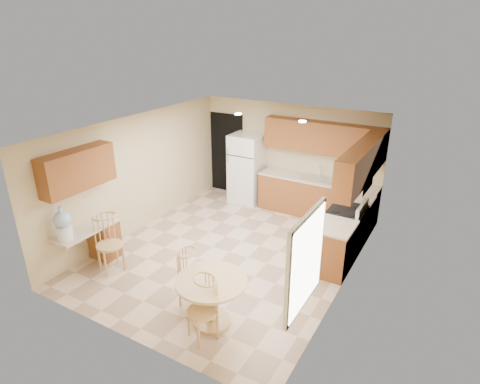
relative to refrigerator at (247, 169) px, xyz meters
The scene contains 30 objects.
floor 2.72m from the refrigerator, 68.40° to the right, with size 5.50×5.50×0.00m, color beige.
ceiling 3.05m from the refrigerator, 68.40° to the right, with size 4.50×5.50×0.02m, color white.
wall_back 1.08m from the refrigerator, 20.23° to the left, with size 4.50×0.02×2.50m, color #C7B586.
wall_front 5.25m from the refrigerator, 79.55° to the right, with size 4.50×0.02×2.50m, color #C7B586.
wall_left 2.76m from the refrigerator, 118.44° to the right, with size 0.02×5.50×2.50m, color #C7B586.
wall_right 4.02m from the refrigerator, 36.87° to the right, with size 0.02×5.50×2.50m, color #C7B586.
doorway 0.89m from the refrigerator, 157.27° to the left, with size 0.90×0.02×2.10m, color black.
base_cab_back 1.88m from the refrigerator, ahead, with size 2.75×0.60×0.87m, color brown.
counter_back 1.83m from the refrigerator, ahead, with size 2.75×0.63×0.04m, color beige.
base_cab_right_a 2.98m from the refrigerator, 10.64° to the right, with size 0.60×0.59×0.87m, color brown.
counter_right_a 2.95m from the refrigerator, 10.64° to the right, with size 0.63×0.59×0.04m, color beige.
base_cab_right_b 3.55m from the refrigerator, 34.59° to the right, with size 0.60×0.80×0.87m, color brown.
counter_right_b 3.52m from the refrigerator, 34.59° to the right, with size 0.63×0.80×0.04m, color beige.
upper_cab_back 2.08m from the refrigerator, ahead, with size 2.75×0.33×0.70m, color brown.
upper_cab_right 3.41m from the refrigerator, 21.41° to the right, with size 0.33×2.42×0.70m, color brown.
upper_cab_left 4.27m from the refrigerator, 105.84° to the right, with size 0.33×1.40×0.70m, color brown.
sink 1.80m from the refrigerator, ahead, with size 0.78×0.44×0.01m, color silver.
range_hood 3.24m from the refrigerator, 22.46° to the right, with size 0.50×0.76×0.14m, color silver.
desk_pedestal 3.90m from the refrigerator, 105.76° to the right, with size 0.48×0.42×0.72m, color brown.
desk_top 4.23m from the refrigerator, 104.36° to the right, with size 0.50×1.20×0.04m, color beige.
window 5.34m from the refrigerator, 53.21° to the right, with size 0.06×1.12×1.30m.
can_light_a 2.06m from the refrigerator, 69.44° to the right, with size 0.14×0.14×0.02m, color white.
can_light_b 2.74m from the refrigerator, 32.96° to the right, with size 0.14×0.14×0.02m, color white.
refrigerator is the anchor object (origin of this frame).
stove 3.15m from the refrigerator, 22.99° to the right, with size 0.65×0.76×1.09m.
dining_table 4.67m from the refrigerator, 67.27° to the right, with size 1.05×1.05×0.78m.
chair_table_a 4.32m from the refrigerator, 73.19° to the right, with size 0.41×0.54×0.93m.
chair_table_b 5.05m from the refrigerator, 68.51° to the right, with size 0.43×0.49×0.97m.
chair_desk 4.15m from the refrigerator, 98.33° to the right, with size 0.47×0.61×1.06m.
water_crock 4.64m from the refrigerator, 103.08° to the right, with size 0.29×0.29×0.59m.
Camera 1 is at (3.62, -5.86, 4.14)m, focal length 30.00 mm.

